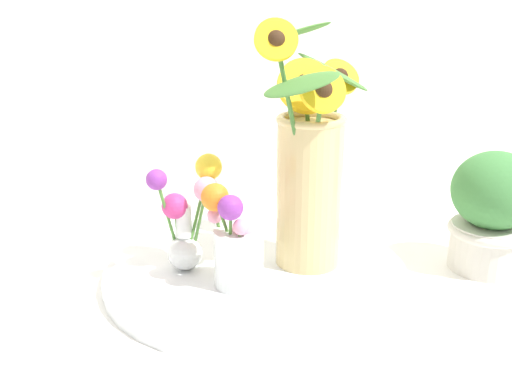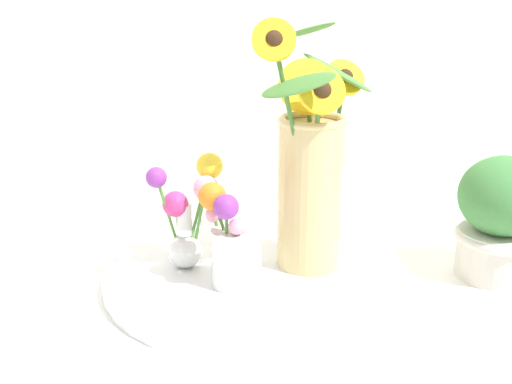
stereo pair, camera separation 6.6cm
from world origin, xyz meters
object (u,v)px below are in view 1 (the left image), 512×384
at_px(serving_tray, 256,273).
at_px(vase_bulb_right, 188,216).
at_px(potted_plant, 492,211).
at_px(mason_jar_sunflowers, 310,174).
at_px(vase_small_center, 236,245).

bearing_deg(serving_tray, vase_bulb_right, 167.20).
distance_m(serving_tray, potted_plant, 0.41).
xyz_separation_m(vase_bulb_right, potted_plant, (0.49, -0.09, -0.01)).
relative_size(mason_jar_sunflowers, potted_plant, 1.96).
xyz_separation_m(mason_jar_sunflowers, vase_small_center, (-0.14, -0.05, -0.09)).
bearing_deg(vase_small_center, vase_bulb_right, 127.75).
height_order(serving_tray, potted_plant, potted_plant).
distance_m(serving_tray, vase_small_center, 0.10).
height_order(serving_tray, vase_small_center, vase_small_center).
bearing_deg(potted_plant, vase_bulb_right, 169.24).
xyz_separation_m(serving_tray, vase_small_center, (-0.05, -0.05, 0.08)).
xyz_separation_m(serving_tray, vase_bulb_right, (-0.11, 0.02, 0.10)).
distance_m(serving_tray, mason_jar_sunflowers, 0.19).
relative_size(serving_tray, mason_jar_sunflowers, 1.23).
bearing_deg(potted_plant, mason_jar_sunflowers, 167.14).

